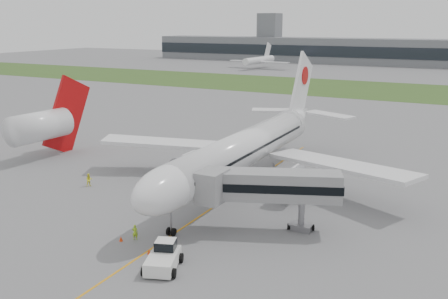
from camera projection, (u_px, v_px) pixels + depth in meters
The scene contains 14 objects.
ground at pixel (232, 195), 67.62m from camera, with size 600.00×600.00×0.00m, color slate.
apron_markings at pixel (215, 206), 63.31m from camera, with size 70.00×70.00×0.04m, color orange, non-canonical shape.
grass_strip at pixel (388, 90), 170.89m from camera, with size 600.00×50.00×0.02m, color #35531F.
terminal_building at pixel (425, 53), 263.72m from camera, with size 320.00×22.30×14.00m.
control_tower at pixel (269, 60), 307.33m from camera, with size 12.00×12.00×56.00m, color slate, non-canonical shape.
airliner at pixel (248, 147), 70.41m from camera, with size 48.13×53.95×17.88m.
pushback_tug at pixel (164, 257), 47.33m from camera, with size 4.35×5.27×2.39m.
jet_bridge at pixel (265, 186), 54.53m from camera, with size 14.86×9.43×7.15m.
safety_cone_left at pixel (121, 239), 53.22m from camera, with size 0.41×0.41×0.56m, color red.
safety_cone_right at pixel (149, 251), 50.25m from camera, with size 0.40×0.40×0.56m, color red.
ground_crew_near at pixel (135, 232), 53.43m from camera, with size 0.63×0.41×1.72m, color #94C921.
ground_crew_far at pixel (89, 180), 70.87m from camera, with size 0.92×0.71×1.89m, color yellow.
neighbor_aircraft at pixel (43, 125), 84.96m from camera, with size 5.72×17.80×14.49m.
distant_aircraft_left at pixel (259, 69), 251.43m from camera, with size 31.99×28.23×12.23m, color white, non-canonical shape.
Camera 1 is at (28.41, -57.35, 22.69)m, focal length 40.00 mm.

